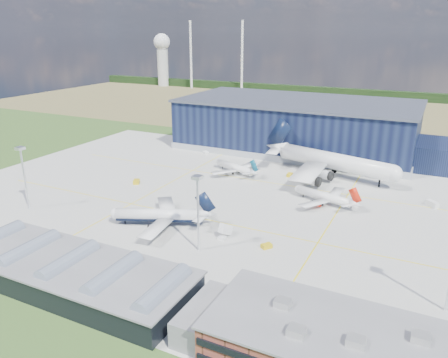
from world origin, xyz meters
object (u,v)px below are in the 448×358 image
Objects in this scene: gse_tug_c at (290,175)px; car_b at (211,291)px; airliner_regional at (235,164)px; ops_building at (329,347)px; airstair at (226,232)px; hangar at (302,127)px; light_mast_west at (23,168)px; airliner_navy at (158,209)px; gse_cart_b at (206,153)px; gse_van_a at (62,243)px; car_a at (343,330)px; airliner_widebody at (335,153)px; airliner_red at (324,192)px; light_mast_center at (198,201)px; gse_van_b at (432,204)px; gse_tug_a at (136,182)px; gse_cart_a at (325,195)px; gse_tug_b at (267,246)px.

gse_tug_c is 0.81× the size of car_b.
ops_building is at bearing 145.20° from airliner_regional.
gse_tug_c is 65.02m from airstair.
ops_building reaches higher than airliner_regional.
hangar is 6.30× the size of light_mast_west.
airliner_navy is 24.03m from airstair.
hangar is at bearing -17.93° from gse_cart_b.
gse_van_a is 1.35× the size of car_b.
airliner_regional is at bearing 55.03° from light_mast_west.
car_a is at bearing -106.38° from gse_cart_b.
airliner_red is at bearing -67.83° from airliner_widebody.
airliner_navy reaches higher than airstair.
airliner_navy is 6.43× the size of gse_van_a.
airliner_navy reaches higher than gse_cart_b.
light_mast_center is 4.76× the size of gse_van_b.
light_mast_center is 0.65× the size of airliner_navy.
airliner_regional is 6.96× the size of gse_tug_a.
gse_cart_b reaches higher than gse_cart_a.
hangar is 79.30m from airliner_red.
gse_cart_a is 0.96× the size of gse_tug_c.
light_mast_center is at bearing -51.12° from gse_van_a.
airliner_navy reaches higher than airliner_red.
airliner_widebody is 13.68× the size of gse_van_b.
hangar is 30.22× the size of airstair.
light_mast_west is at bearing 88.79° from car_a.
airstair reaches higher than gse_van_b.
gse_cart_a is 26.34m from gse_tug_c.
car_b is at bearing -87.93° from gse_cart_a.
gse_tug_c is at bearing -7.54° from gse_van_a.
gse_van_a is (-82.61, 14.00, -3.58)m from ops_building.
airliner_red reaches higher than gse_tug_b.
airliner_widebody is (-3.91, 32.97, 6.21)m from airliner_red.
gse_van_b reaches higher than gse_tug_c.
airliner_widebody is (19.53, 84.97, -4.65)m from light_mast_center.
gse_cart_a is 51.38m from airstair.
hangar reaches higher than airliner_widebody.
airliner_red reaches higher than airstair.
light_mast_center is 78.08m from gse_tug_c.
airliner_navy is 71.32m from gse_tug_c.
gse_cart_a is (43.27, -10.73, -3.68)m from airliner_regional.
gse_van_b is 78.90m from airstair.
gse_cart_a is at bearing 32.73° from light_mast_west.
ops_building reaches higher than gse_tug_c.
light_mast_west reaches higher than airliner_widebody.
gse_cart_a is at bearing 69.44° from light_mast_center.
hangar is 3.15× the size of ops_building.
airliner_regional is (-66.06, 100.00, -0.41)m from ops_building.
gse_tug_b is (69.37, -29.18, -0.14)m from gse_tug_a.
airliner_regional is 8.18× the size of gse_cart_b.
car_b is at bearing -81.72° from hangar.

